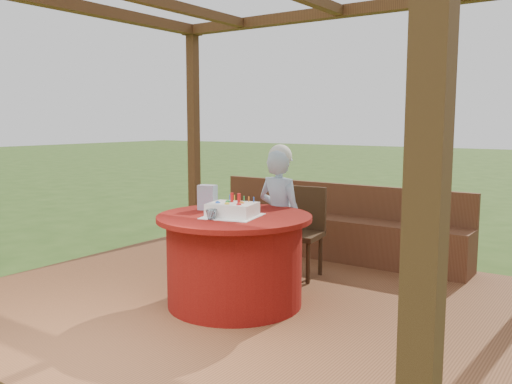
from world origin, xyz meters
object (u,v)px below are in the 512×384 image
(birthday_cake, at_px, (232,210))
(drinking_glass, at_px, (211,215))
(chair, at_px, (302,227))
(table, at_px, (235,259))
(gift_bag, at_px, (207,197))
(bench, at_px, (331,233))
(elderly_woman, at_px, (280,215))

(birthday_cake, height_order, drinking_glass, birthday_cake)
(drinking_glass, bearing_deg, chair, 87.98)
(table, distance_m, gift_bag, 0.59)
(table, bearing_deg, chair, 88.43)
(chair, height_order, drinking_glass, chair)
(birthday_cake, relative_size, gift_bag, 2.30)
(bench, bearing_deg, gift_bag, -98.90)
(bench, distance_m, gift_bag, 1.90)
(chair, xyz_separation_m, elderly_woman, (0.00, -0.40, 0.18))
(chair, relative_size, gift_bag, 4.05)
(chair, bearing_deg, bench, 96.44)
(chair, relative_size, elderly_woman, 0.67)
(bench, xyz_separation_m, table, (0.06, -1.87, 0.11))
(drinking_glass, bearing_deg, gift_bag, 133.19)
(drinking_glass, bearing_deg, bench, 91.26)
(chair, distance_m, gift_bag, 1.10)
(table, xyz_separation_m, elderly_woman, (0.03, 0.64, 0.27))
(table, distance_m, elderly_woman, 0.70)
(chair, distance_m, drinking_glass, 1.35)
(gift_bag, xyz_separation_m, drinking_glass, (0.33, -0.35, -0.07))
(chair, xyz_separation_m, birthday_cake, (0.00, -1.11, 0.33))
(gift_bag, height_order, drinking_glass, gift_bag)
(bench, relative_size, birthday_cake, 6.14)
(birthday_cake, bearing_deg, chair, 90.07)
(chair, bearing_deg, birthday_cake, -89.93)
(bench, height_order, table, bench)
(gift_bag, bearing_deg, table, -26.69)
(table, bearing_deg, bench, 91.98)
(gift_bag, bearing_deg, elderly_woman, 42.18)
(bench, relative_size, elderly_woman, 2.33)
(chair, bearing_deg, gift_bag, -111.21)
(chair, xyz_separation_m, drinking_glass, (-0.05, -1.31, 0.31))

